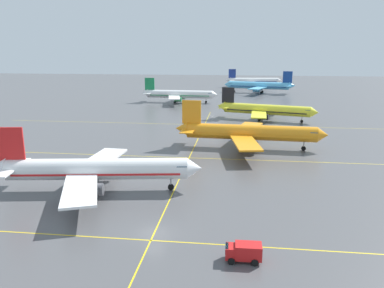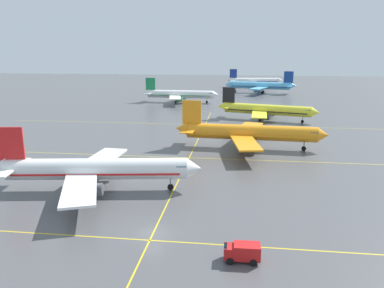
{
  "view_description": "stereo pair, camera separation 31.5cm",
  "coord_description": "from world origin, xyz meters",
  "px_view_note": "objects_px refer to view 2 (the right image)",
  "views": [
    {
      "loc": [
        10.52,
        -44.97,
        23.66
      ],
      "look_at": [
        0.91,
        33.44,
        3.75
      ],
      "focal_mm": 35.81,
      "sensor_mm": 36.0,
      "label": 1
    },
    {
      "loc": [
        10.83,
        -44.93,
        23.66
      ],
      "look_at": [
        0.91,
        33.44,
        3.75
      ],
      "focal_mm": 35.81,
      "sensor_mm": 36.0,
      "label": 2
    }
  ],
  "objects_px": {
    "airliner_third_row": "(266,110)",
    "service_truck_red_van": "(242,252)",
    "airliner_far_right_stand": "(260,86)",
    "airliner_distant_taxiway": "(254,81)",
    "airliner_front_gate": "(95,169)",
    "airliner_far_left_stand": "(179,94)",
    "airliner_second_row": "(249,133)"
  },
  "relations": [
    {
      "from": "airliner_far_right_stand",
      "to": "airliner_distant_taxiway",
      "type": "xyz_separation_m",
      "value": [
        -1.99,
        34.39,
        -0.32
      ]
    },
    {
      "from": "airliner_third_row",
      "to": "service_truck_red_van",
      "type": "bearing_deg",
      "value": -94.99
    },
    {
      "from": "airliner_second_row",
      "to": "service_truck_red_van",
      "type": "bearing_deg",
      "value": -91.72
    },
    {
      "from": "airliner_front_gate",
      "to": "airliner_distant_taxiway",
      "type": "distance_m",
      "value": 187.31
    },
    {
      "from": "airliner_third_row",
      "to": "airliner_far_left_stand",
      "type": "distance_m",
      "value": 52.81
    },
    {
      "from": "airliner_third_row",
      "to": "service_truck_red_van",
      "type": "height_order",
      "value": "airliner_third_row"
    },
    {
      "from": "airliner_second_row",
      "to": "service_truck_red_van",
      "type": "height_order",
      "value": "airliner_second_row"
    },
    {
      "from": "airliner_front_gate",
      "to": "airliner_far_right_stand",
      "type": "height_order",
      "value": "airliner_far_right_stand"
    },
    {
      "from": "airliner_second_row",
      "to": "airliner_distant_taxiway",
      "type": "distance_m",
      "value": 152.75
    },
    {
      "from": "airliner_front_gate",
      "to": "airliner_third_row",
      "type": "xyz_separation_m",
      "value": [
        32.5,
        69.67,
        -0.19
      ]
    },
    {
      "from": "airliner_front_gate",
      "to": "service_truck_red_van",
      "type": "height_order",
      "value": "airliner_front_gate"
    },
    {
      "from": "airliner_front_gate",
      "to": "airliner_far_right_stand",
      "type": "distance_m",
      "value": 153.98
    },
    {
      "from": "airliner_far_right_stand",
      "to": "airliner_distant_taxiway",
      "type": "relative_size",
      "value": 1.08
    },
    {
      "from": "airliner_far_left_stand",
      "to": "airliner_distant_taxiway",
      "type": "bearing_deg",
      "value": 64.97
    },
    {
      "from": "airliner_distant_taxiway",
      "to": "airliner_second_row",
      "type": "bearing_deg",
      "value": -92.31
    },
    {
      "from": "airliner_front_gate",
      "to": "airliner_distant_taxiway",
      "type": "bearing_deg",
      "value": 80.03
    },
    {
      "from": "airliner_second_row",
      "to": "airliner_far_left_stand",
      "type": "xyz_separation_m",
      "value": [
        -29.12,
        77.04,
        -0.22
      ]
    },
    {
      "from": "airliner_front_gate",
      "to": "airliner_far_left_stand",
      "type": "height_order",
      "value": "airliner_front_gate"
    },
    {
      "from": "airliner_far_left_stand",
      "to": "airliner_far_right_stand",
      "type": "xyz_separation_m",
      "value": [
        37.28,
        41.19,
        0.38
      ]
    },
    {
      "from": "airliner_far_left_stand",
      "to": "service_truck_red_van",
      "type": "height_order",
      "value": "airliner_far_left_stand"
    },
    {
      "from": "airliner_front_gate",
      "to": "airliner_far_right_stand",
      "type": "relative_size",
      "value": 0.94
    },
    {
      "from": "service_truck_red_van",
      "to": "airliner_second_row",
      "type": "bearing_deg",
      "value": 88.28
    },
    {
      "from": "airliner_third_row",
      "to": "airliner_far_right_stand",
      "type": "distance_m",
      "value": 80.44
    },
    {
      "from": "airliner_third_row",
      "to": "airliner_distant_taxiway",
      "type": "height_order",
      "value": "airliner_distant_taxiway"
    },
    {
      "from": "airliner_second_row",
      "to": "airliner_far_left_stand",
      "type": "bearing_deg",
      "value": 110.71
    },
    {
      "from": "airliner_second_row",
      "to": "airliner_front_gate",
      "type": "bearing_deg",
      "value": -129.51
    },
    {
      "from": "airliner_far_left_stand",
      "to": "airliner_third_row",
      "type": "bearing_deg",
      "value": -47.98
    },
    {
      "from": "airliner_third_row",
      "to": "airliner_far_right_stand",
      "type": "relative_size",
      "value": 0.89
    },
    {
      "from": "airliner_far_right_stand",
      "to": "service_truck_red_van",
      "type": "height_order",
      "value": "airliner_far_right_stand"
    },
    {
      "from": "airliner_second_row",
      "to": "service_truck_red_van",
      "type": "distance_m",
      "value": 51.23
    },
    {
      "from": "airliner_far_left_stand",
      "to": "service_truck_red_van",
      "type": "relative_size",
      "value": 8.24
    },
    {
      "from": "airliner_front_gate",
      "to": "service_truck_red_van",
      "type": "bearing_deg",
      "value": -37.92
    }
  ]
}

